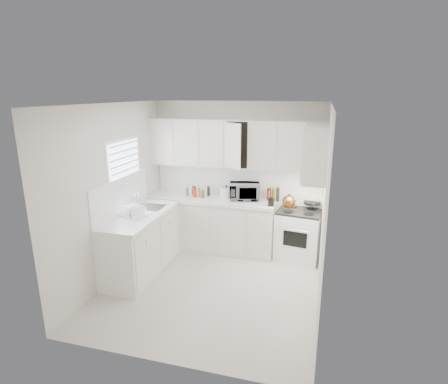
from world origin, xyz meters
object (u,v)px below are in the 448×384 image
(stove, at_px, (299,228))
(dish_rack, at_px, (133,210))
(microwave, at_px, (244,190))
(utensil_crock, at_px, (271,196))
(tea_kettle, at_px, (289,201))
(rice_cooker, at_px, (226,191))

(stove, bearing_deg, dish_rack, -144.34)
(stove, distance_m, microwave, 1.13)
(stove, height_order, microwave, microwave)
(utensil_crock, bearing_deg, stove, 20.77)
(tea_kettle, bearing_deg, stove, 53.92)
(tea_kettle, height_order, utensil_crock, utensil_crock)
(stove, xyz_separation_m, utensil_crock, (-0.46, -0.18, 0.57))
(tea_kettle, height_order, rice_cooker, tea_kettle)
(rice_cooker, xyz_separation_m, utensil_crock, (0.82, -0.27, 0.05))
(utensil_crock, bearing_deg, microwave, 152.34)
(microwave, bearing_deg, dish_rack, -151.26)
(stove, height_order, rice_cooker, rice_cooker)
(rice_cooker, height_order, utensil_crock, utensil_crock)
(rice_cooker, bearing_deg, tea_kettle, -8.67)
(tea_kettle, xyz_separation_m, utensil_crock, (-0.28, -0.02, 0.05))
(utensil_crock, bearing_deg, rice_cooker, 161.73)
(tea_kettle, height_order, microwave, microwave)
(stove, relative_size, dish_rack, 3.10)
(microwave, xyz_separation_m, utensil_crock, (0.50, -0.26, -0.01))
(stove, bearing_deg, tea_kettle, -129.86)
(microwave, relative_size, rice_cooker, 2.28)
(tea_kettle, relative_size, rice_cooker, 1.16)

